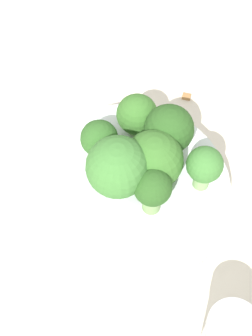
# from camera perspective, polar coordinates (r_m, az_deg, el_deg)

# --- Properties ---
(ground_plane) EXTENTS (3.00, 3.00, 0.00)m
(ground_plane) POSITION_cam_1_polar(r_m,az_deg,el_deg) (0.54, -0.00, -4.31)
(ground_plane) COLOR beige
(bowl) EXTENTS (0.19, 0.19, 0.04)m
(bowl) POSITION_cam_1_polar(r_m,az_deg,el_deg) (0.52, -0.00, -3.19)
(bowl) COLOR silver
(bowl) RESTS_ON ground_plane
(broccoli_floret_0) EXTENTS (0.03, 0.03, 0.05)m
(broccoli_floret_0) POSITION_cam_1_polar(r_m,az_deg,el_deg) (0.47, 2.72, -2.19)
(broccoli_floret_0) COLOR #7A9E5B
(broccoli_floret_0) RESTS_ON bowl
(broccoli_floret_1) EXTENTS (0.04, 0.04, 0.04)m
(broccoli_floret_1) POSITION_cam_1_polar(r_m,az_deg,el_deg) (0.52, 1.12, 5.40)
(broccoli_floret_1) COLOR #7A9E5B
(broccoli_floret_1) RESTS_ON bowl
(broccoli_floret_2) EXTENTS (0.05, 0.05, 0.06)m
(broccoli_floret_2) POSITION_cam_1_polar(r_m,az_deg,el_deg) (0.48, 2.70, 0.98)
(broccoli_floret_2) COLOR #8EB770
(broccoli_floret_2) RESTS_ON bowl
(broccoli_floret_3) EXTENTS (0.05, 0.05, 0.07)m
(broccoli_floret_3) POSITION_cam_1_polar(r_m,az_deg,el_deg) (0.47, -0.82, -0.08)
(broccoli_floret_3) COLOR #84AD66
(broccoli_floret_3) RESTS_ON bowl
(broccoli_floret_4) EXTENTS (0.05, 0.05, 0.06)m
(broccoli_floret_4) POSITION_cam_1_polar(r_m,az_deg,el_deg) (0.50, 4.38, 3.91)
(broccoli_floret_4) COLOR #84AD66
(broccoli_floret_4) RESTS_ON bowl
(broccoli_floret_5) EXTENTS (0.03, 0.03, 0.05)m
(broccoli_floret_5) POSITION_cam_1_polar(r_m,az_deg,el_deg) (0.50, -2.73, 2.90)
(broccoli_floret_5) COLOR #8EB770
(broccoli_floret_5) RESTS_ON bowl
(broccoli_floret_6) EXTENTS (0.03, 0.03, 0.05)m
(broccoli_floret_6) POSITION_cam_1_polar(r_m,az_deg,el_deg) (0.48, 7.97, 0.17)
(broccoli_floret_6) COLOR #84AD66
(broccoli_floret_6) RESTS_ON bowl
(pepper_shaker) EXTENTS (0.04, 0.04, 0.06)m
(pepper_shaker) POSITION_cam_1_polar(r_m,az_deg,el_deg) (0.47, 10.33, -16.36)
(pepper_shaker) COLOR #B2B7BC
(pepper_shaker) RESTS_ON ground_plane
(almond_crumb_2) EXTENTS (0.01, 0.01, 0.01)m
(almond_crumb_2) POSITION_cam_1_polar(r_m,az_deg,el_deg) (0.62, 6.18, 7.36)
(almond_crumb_2) COLOR olive
(almond_crumb_2) RESTS_ON ground_plane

